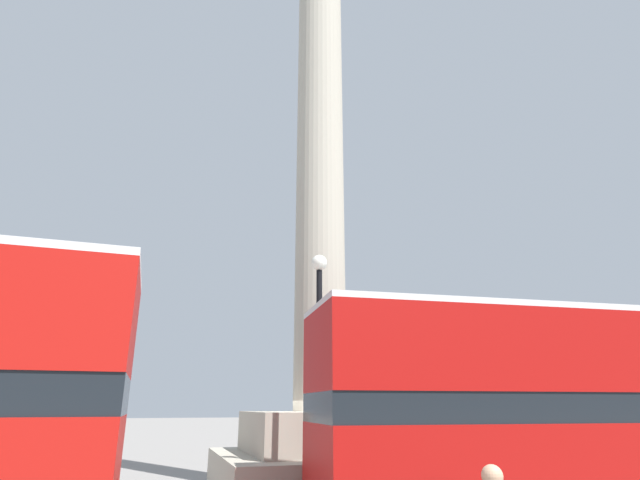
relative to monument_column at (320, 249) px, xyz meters
The scene contains 3 objects.
monument_column is the anchor object (origin of this frame).
bus_b 8.31m from the monument_column, 56.14° to the right, with size 11.26×3.56×4.29m.
street_lamp 5.33m from the monument_column, 107.90° to the right, with size 0.39×0.39×5.89m.
Camera 1 is at (-4.62, -14.55, 2.36)m, focal length 28.00 mm.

